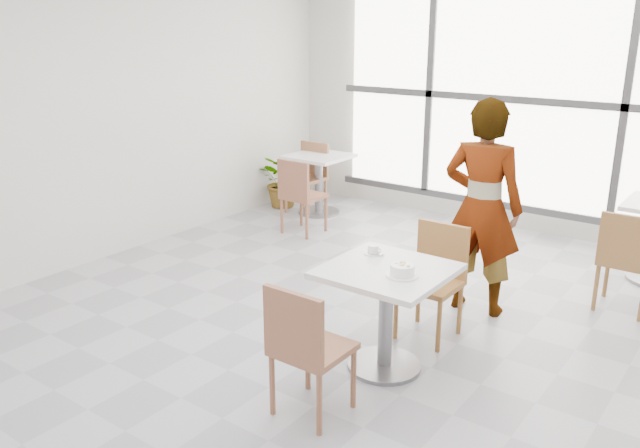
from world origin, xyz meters
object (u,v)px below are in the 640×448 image
Objects in this scene: person at (482,208)px; bg_chair_right_near at (627,256)px; main_table at (386,299)px; chair_near at (305,344)px; plant_left at (284,182)px; coffee_cup at (374,250)px; oatmeal_bowl at (402,270)px; chair_far at (435,273)px; bg_chair_left_near at (299,192)px; bg_chair_left_far at (310,172)px; bg_table_left at (319,176)px.

person reaches higher than bg_chair_right_near.
main_table is 0.81m from chair_near.
person is 2.62× the size of plant_left.
main_table is at bearing -38.78° from coffee_cup.
chair_near is 1.00× the size of bg_chair_right_near.
chair_far is at bearing 99.77° from oatmeal_bowl.
bg_chair_left_near is 3.44m from bg_chair_right_near.
person is 2.05× the size of bg_chair_left_near.
person is 3.65m from plant_left.
chair_far is 3.81m from plant_left.
plant_left is (-3.18, 2.76, -0.18)m from main_table.
bg_chair_left_far reaches higher than coffee_cup.
coffee_cup reaches higher than main_table.
plant_left is at bearing -41.81° from bg_chair_left_near.
bg_chair_right_near reaches higher than bg_table_left.
bg_chair_right_near reaches higher than coffee_cup.
person reaches higher than oatmeal_bowl.
chair_near is 4.43m from bg_table_left.
oatmeal_bowl is 3.24m from bg_chair_left_near.
chair_far is 1.00× the size of bg_chair_left_near.
oatmeal_bowl is 0.45m from coffee_cup.
oatmeal_bowl is at bearing -45.69° from bg_table_left.
chair_near is at bearing -96.08° from main_table.
main_table is at bearing -46.58° from bg_table_left.
coffee_cup is 0.18× the size of bg_chair_right_near.
person reaches higher than bg_table_left.
bg_chair_left_near is at bearing 150.97° from chair_far.
main_table is 2.26m from bg_chair_right_near.
oatmeal_bowl reaches higher than coffee_cup.
bg_chair_right_near is (1.11, 1.96, -0.02)m from main_table.
bg_chair_left_far is at bearing -59.44° from bg_chair_left_near.
plant_left is at bearing -48.98° from chair_near.
chair_far reaches higher than bg_table_left.
chair_far is 1.68m from bg_chair_right_near.
bg_chair_right_near is (1.20, 2.76, 0.00)m from chair_near.
bg_chair_left_near reaches higher than coffee_cup.
chair_far is at bearing -38.33° from bg_table_left.
oatmeal_bowl is (0.15, -0.07, 0.27)m from main_table.
chair_near is 3.01m from bg_chair_right_near.
bg_chair_left_far is at bearing 142.94° from chair_far.
bg_chair_right_near is at bearing -12.60° from bg_chair_left_far.
plant_left is (-3.10, 3.56, -0.16)m from chair_near.
main_table is 0.32m from oatmeal_bowl.
bg_chair_right_near is (3.77, -0.85, 0.01)m from bg_table_left.
bg_chair_left_near is 1.16m from plant_left.
bg_chair_left_near is at bearing 139.41° from main_table.
chair_near is 0.82m from oatmeal_bowl.
chair_far is 2.69m from bg_chair_left_near.
coffee_cup is 2.25m from bg_chair_right_near.
chair_far is at bearing 74.76° from person.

